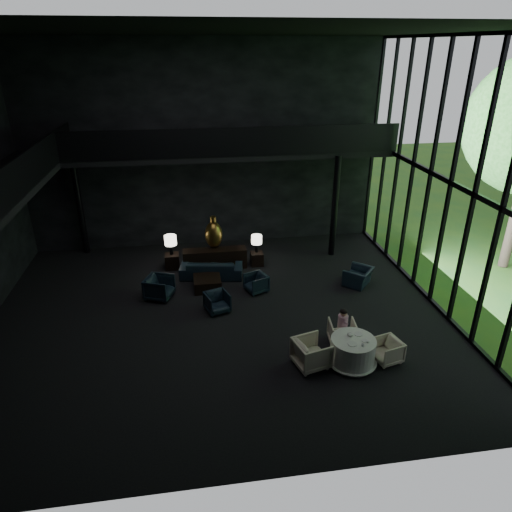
{
  "coord_description": "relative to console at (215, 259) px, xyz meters",
  "views": [
    {
      "loc": [
        -0.7,
        -12.11,
        7.7
      ],
      "look_at": [
        1.2,
        0.5,
        1.77
      ],
      "focal_mm": 32.0,
      "sensor_mm": 36.0,
      "label": 1
    }
  ],
  "objects": [
    {
      "name": "cereal_bowl",
      "position": [
        3.14,
        -6.09,
        0.41
      ],
      "size": [
        0.16,
        0.16,
        0.08
      ],
      "primitive_type": "ellipsoid",
      "color": "white",
      "rests_on": "dining_table"
    },
    {
      "name": "plate_b",
      "position": [
        3.39,
        -6.05,
        0.38
      ],
      "size": [
        0.26,
        0.26,
        0.02
      ],
      "primitive_type": "cylinder",
      "rotation": [
        0.0,
        0.0,
        0.17
      ],
      "color": "white",
      "rests_on": "dining_table"
    },
    {
      "name": "coffee_table",
      "position": [
        -0.38,
        -1.59,
        -0.17
      ],
      "size": [
        0.94,
        0.94,
        0.41
      ],
      "primitive_type": "cube",
      "rotation": [
        0.0,
        0.0,
        0.02
      ],
      "color": "black",
      "rests_on": "floor"
    },
    {
      "name": "wall_back",
      "position": [
        -0.08,
        2.53,
        3.62
      ],
      "size": [
        14.0,
        0.04,
        8.0
      ],
      "primitive_type": "cube",
      "color": "black",
      "rests_on": "ground"
    },
    {
      "name": "dining_chair_east",
      "position": [
        4.13,
        -6.3,
        -0.06
      ],
      "size": [
        0.71,
        0.74,
        0.63
      ],
      "primitive_type": "imported",
      "rotation": [
        0.0,
        0.0,
        -1.32
      ],
      "color": "beige",
      "rests_on": "floor"
    },
    {
      "name": "dining_chair_north",
      "position": [
        3.22,
        -5.33,
        -0.02
      ],
      "size": [
        0.76,
        0.72,
        0.71
      ],
      "primitive_type": "imported",
      "rotation": [
        0.0,
        0.0,
        3.03
      ],
      "color": "beige",
      "rests_on": "floor"
    },
    {
      "name": "lounge_armchair_south",
      "position": [
        -0.14,
        -3.13,
        -0.05
      ],
      "size": [
        0.79,
        0.77,
        0.66
      ],
      "primitive_type": "imported",
      "rotation": [
        0.0,
        0.0,
        0.32
      ],
      "color": "#15212E",
      "rests_on": "floor"
    },
    {
      "name": "saucer",
      "position": [
        3.44,
        -6.36,
        0.38
      ],
      "size": [
        0.2,
        0.2,
        0.01
      ],
      "primitive_type": "cylinder",
      "rotation": [
        0.0,
        0.0,
        0.23
      ],
      "color": "white",
      "rests_on": "dining_table"
    },
    {
      "name": "railing_back",
      "position": [
        0.92,
        0.53,
        4.22
      ],
      "size": [
        12.0,
        0.06,
        1.0
      ],
      "primitive_type": "cube",
      "color": "black",
      "rests_on": "mezzanine_back"
    },
    {
      "name": "dining_table",
      "position": [
        3.19,
        -6.26,
        -0.05
      ],
      "size": [
        1.33,
        1.33,
        0.75
      ],
      "color": "white",
      "rests_on": "floor"
    },
    {
      "name": "floor",
      "position": [
        -0.08,
        -3.47,
        -0.38
      ],
      "size": [
        14.0,
        12.0,
        0.02
      ],
      "primitive_type": "cube",
      "color": "black",
      "rests_on": "ground"
    },
    {
      "name": "plate_a",
      "position": [
        3.08,
        -6.45,
        0.38
      ],
      "size": [
        0.24,
        0.24,
        0.02
      ],
      "primitive_type": "cylinder",
      "rotation": [
        0.0,
        0.0,
        0.01
      ],
      "color": "white",
      "rests_on": "dining_table"
    },
    {
      "name": "bronze_urn",
      "position": [
        -0.0,
        0.22,
        0.9
      ],
      "size": [
        0.65,
        0.65,
        1.22
      ],
      "color": "olive",
      "rests_on": "console"
    },
    {
      "name": "curtain_wall",
      "position": [
        6.87,
        -3.47,
        3.62
      ],
      "size": [
        0.2,
        12.0,
        8.0
      ],
      "primitive_type": null,
      "color": "black",
      "rests_on": "ground"
    },
    {
      "name": "side_table_left",
      "position": [
        -1.6,
        0.21,
        -0.09
      ],
      "size": [
        0.52,
        0.52,
        0.57
      ],
      "primitive_type": "cube",
      "color": "black",
      "rests_on": "floor"
    },
    {
      "name": "column_ne",
      "position": [
        4.72,
        0.53,
        1.62
      ],
      "size": [
        0.24,
        0.24,
        4.0
      ],
      "primitive_type": "cylinder",
      "color": "black",
      "rests_on": "floor"
    },
    {
      "name": "railing_left",
      "position": [
        -5.08,
        -3.47,
        4.22
      ],
      "size": [
        0.06,
        12.0,
        1.0
      ],
      "primitive_type": "cube",
      "color": "black",
      "rests_on": "mezzanine_left"
    },
    {
      "name": "table_lamp_right",
      "position": [
        1.6,
        0.08,
        0.62
      ],
      "size": [
        0.4,
        0.4,
        0.68
      ],
      "color": "black",
      "rests_on": "side_table_right"
    },
    {
      "name": "cream_pot",
      "position": [
        3.31,
        -6.58,
        0.41
      ],
      "size": [
        0.07,
        0.07,
        0.07
      ],
      "primitive_type": "cylinder",
      "rotation": [
        0.0,
        0.0,
        0.23
      ],
      "color": "#99999E",
      "rests_on": "dining_table"
    },
    {
      "name": "table_lamp_left",
      "position": [
        -1.6,
        0.23,
        0.73
      ],
      "size": [
        0.45,
        0.45,
        0.75
      ],
      "color": "black",
      "rests_on": "side_table_left"
    },
    {
      "name": "wall_front",
      "position": [
        -0.08,
        -9.47,
        3.62
      ],
      "size": [
        14.0,
        0.04,
        8.0
      ],
      "primitive_type": "cube",
      "color": "black",
      "rests_on": "ground"
    },
    {
      "name": "console",
      "position": [
        0.0,
        0.0,
        0.0
      ],
      "size": [
        2.37,
        0.54,
        0.75
      ],
      "primitive_type": "cube",
      "color": "black",
      "rests_on": "floor"
    },
    {
      "name": "window_armchair",
      "position": [
        4.87,
        -2.09,
        -0.01
      ],
      "size": [
        0.98,
        1.0,
        0.74
      ],
      "primitive_type": "imported",
      "rotation": [
        0.0,
        0.0,
        -2.3
      ],
      "color": "#2B3F4D",
      "rests_on": "floor"
    },
    {
      "name": "lounge_armchair_east",
      "position": [
        1.26,
        -2.04,
        -0.07
      ],
      "size": [
        0.75,
        0.77,
        0.62
      ],
      "primitive_type": "imported",
      "rotation": [
        0.0,
        0.0,
        -1.2
      ],
      "color": "black",
      "rests_on": "floor"
    },
    {
      "name": "lounge_armchair_west",
      "position": [
        -1.98,
        -1.99,
        0.08
      ],
      "size": [
        1.1,
        1.14,
        0.92
      ],
      "primitive_type": "imported",
      "rotation": [
        0.0,
        0.0,
        1.2
      ],
      "color": "#172B3E",
      "rests_on": "floor"
    },
    {
      "name": "sofa",
      "position": [
        -0.18,
        -0.71,
        0.09
      ],
      "size": [
        2.47,
        1.07,
        0.94
      ],
      "primitive_type": "imported",
      "rotation": [
        0.0,
        0.0,
        2.98
      ],
      "color": "#193148",
      "rests_on": "floor"
    },
    {
      "name": "coffee_cup",
      "position": [
        3.5,
        -6.44,
        0.41
      ],
      "size": [
        0.08,
        0.08,
        0.05
      ],
      "primitive_type": "cylinder",
      "rotation": [
        0.0,
        0.0,
        0.19
      ],
      "color": "white",
      "rests_on": "saucer"
    },
    {
      "name": "mezzanine_back",
      "position": [
        0.92,
        1.53,
        3.62
      ],
      "size": [
        12.0,
        2.0,
        0.25
      ],
      "primitive_type": "cube",
      "color": "black",
      "rests_on": "wall_back"
    },
    {
      "name": "child",
      "position": [
        3.23,
        -5.28,
        0.38
      ],
      "size": [
        0.29,
        0.29,
        0.61
      ],
      "rotation": [
        0.0,
        0.0,
        3.14
      ],
      "color": "pink",
      "rests_on": "dining_chair_north"
    },
    {
      "name": "ceiling",
      "position": [
        -0.08,
        -3.47,
        7.62
      ],
      "size": [
        14.0,
        12.0,
        0.02
      ],
      "primitive_type": "cube",
      "color": "black",
      "rests_on": "ground"
    },
    {
      "name": "column_nw",
      "position": [
        -5.08,
        2.23,
        1.62
      ],
      "size": [
        0.24,
        0.24,
        4.0
      ],
      "primitive_type": "cylinder",
      "color": "black",
      "rests_on": "floor"
    },
    {
      "name": "dining_chair_west",
      "position": [
        2.09,
        -6.2,
        0.1
      ],
      "size": [
        1.07,
        1.11,
        0.95
      ],
      "primitive_type": "imported",
      "rotation": [
        0.0,
        0.0,
        1.83
      ],
      "color": "beige",
      "rests_on": "floor"
    },
    {
      "name": "side_table_right",
      "position": [
        1.6,
        0.01,
        -0.12
      ],
      "size": [
        0.46,
        0.46,
        0.51
      ],
      "primitive_type": "cube",
      "color": "black",
      "rests_on": "floor"
    }
  ]
}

